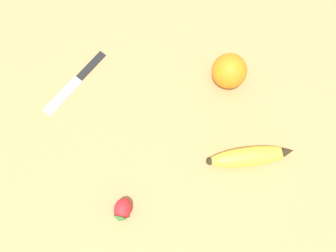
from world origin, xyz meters
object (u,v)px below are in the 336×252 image
banana (250,156)px  orange (229,71)px  paring_knife (77,80)px  strawberry (122,210)px

banana → orange: orange is taller
orange → paring_knife: size_ratio=0.43×
banana → strawberry: 0.27m
banana → paring_knife: 0.41m
banana → paring_knife: size_ratio=1.01×
banana → paring_knife: (-0.26, 0.31, -0.02)m
banana → orange: 0.18m
strawberry → paring_knife: strawberry is taller
banana → orange: size_ratio=2.33×
orange → paring_knife: (-0.30, 0.13, -0.03)m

